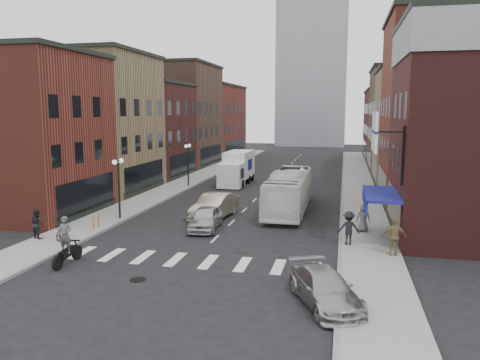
# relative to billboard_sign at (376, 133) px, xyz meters

# --- Properties ---
(ground) EXTENTS (160.00, 160.00, 0.00)m
(ground) POSITION_rel_billboard_sign_xyz_m (-8.59, -0.50, -6.13)
(ground) COLOR black
(ground) RESTS_ON ground
(sidewalk_left) EXTENTS (3.00, 74.00, 0.15)m
(sidewalk_left) POSITION_rel_billboard_sign_xyz_m (-17.09, 21.50, -6.06)
(sidewalk_left) COLOR gray
(sidewalk_left) RESTS_ON ground
(sidewalk_right) EXTENTS (3.00, 74.00, 0.15)m
(sidewalk_right) POSITION_rel_billboard_sign_xyz_m (-0.09, 21.50, -6.06)
(sidewalk_right) COLOR gray
(sidewalk_right) RESTS_ON ground
(curb_left) EXTENTS (0.20, 74.00, 0.16)m
(curb_left) POSITION_rel_billboard_sign_xyz_m (-15.59, 21.50, -6.13)
(curb_left) COLOR gray
(curb_left) RESTS_ON ground
(curb_right) EXTENTS (0.20, 74.00, 0.16)m
(curb_right) POSITION_rel_billboard_sign_xyz_m (-1.59, 21.50, -6.13)
(curb_right) COLOR gray
(curb_right) RESTS_ON ground
(crosswalk_stripes) EXTENTS (12.00, 2.20, 0.01)m
(crosswalk_stripes) POSITION_rel_billboard_sign_xyz_m (-8.59, -3.50, -6.13)
(crosswalk_stripes) COLOR silver
(crosswalk_stripes) RESTS_ON ground
(bldg_left_near) EXTENTS (10.30, 9.20, 11.30)m
(bldg_left_near) POSITION_rel_billboard_sign_xyz_m (-23.58, 4.00, -0.48)
(bldg_left_near) COLOR maroon
(bldg_left_near) RESTS_ON ground
(bldg_left_mid_a) EXTENTS (10.30, 10.20, 12.30)m
(bldg_left_mid_a) POSITION_rel_billboard_sign_xyz_m (-23.58, 13.50, 0.02)
(bldg_left_mid_a) COLOR olive
(bldg_left_mid_a) RESTS_ON ground
(bldg_left_mid_b) EXTENTS (10.30, 10.20, 10.30)m
(bldg_left_mid_b) POSITION_rel_billboard_sign_xyz_m (-23.58, 23.50, -0.98)
(bldg_left_mid_b) COLOR #411917
(bldg_left_mid_b) RESTS_ON ground
(bldg_left_far_a) EXTENTS (10.30, 12.20, 13.30)m
(bldg_left_far_a) POSITION_rel_billboard_sign_xyz_m (-23.58, 34.50, 0.52)
(bldg_left_far_a) COLOR #4F3527
(bldg_left_far_a) RESTS_ON ground
(bldg_left_far_b) EXTENTS (10.30, 16.20, 11.30)m
(bldg_left_far_b) POSITION_rel_billboard_sign_xyz_m (-23.58, 48.50, -0.48)
(bldg_left_far_b) COLOR maroon
(bldg_left_far_b) RESTS_ON ground
(bldg_right_mid_a) EXTENTS (10.30, 10.20, 14.30)m
(bldg_right_mid_a) POSITION_rel_billboard_sign_xyz_m (6.41, 13.50, 1.02)
(bldg_right_mid_a) COLOR maroon
(bldg_right_mid_a) RESTS_ON ground
(bldg_right_mid_b) EXTENTS (10.30, 10.20, 11.30)m
(bldg_right_mid_b) POSITION_rel_billboard_sign_xyz_m (6.41, 23.50, -0.48)
(bldg_right_mid_b) COLOR olive
(bldg_right_mid_b) RESTS_ON ground
(bldg_right_far_a) EXTENTS (10.30, 12.20, 12.30)m
(bldg_right_far_a) POSITION_rel_billboard_sign_xyz_m (6.41, 34.50, 0.02)
(bldg_right_far_a) COLOR #4F3527
(bldg_right_far_a) RESTS_ON ground
(bldg_right_far_b) EXTENTS (10.30, 16.20, 10.30)m
(bldg_right_far_b) POSITION_rel_billboard_sign_xyz_m (6.41, 48.50, -0.98)
(bldg_right_far_b) COLOR #411917
(bldg_right_far_b) RESTS_ON ground
(awning_blue) EXTENTS (1.80, 5.00, 0.78)m
(awning_blue) POSITION_rel_billboard_sign_xyz_m (0.34, 2.00, -3.50)
(awning_blue) COLOR navy
(awning_blue) RESTS_ON ground
(billboard_sign) EXTENTS (1.52, 3.00, 3.70)m
(billboard_sign) POSITION_rel_billboard_sign_xyz_m (0.00, 0.00, 0.00)
(billboard_sign) COLOR black
(billboard_sign) RESTS_ON ground
(distant_tower) EXTENTS (14.00, 14.00, 50.00)m
(distant_tower) POSITION_rel_billboard_sign_xyz_m (-8.59, 77.50, 18.87)
(distant_tower) COLOR #9399A0
(distant_tower) RESTS_ON ground
(streetlamp_near) EXTENTS (0.32, 1.22, 4.11)m
(streetlamp_near) POSITION_rel_billboard_sign_xyz_m (-15.99, 3.50, -3.22)
(streetlamp_near) COLOR black
(streetlamp_near) RESTS_ON ground
(streetlamp_far) EXTENTS (0.32, 1.22, 4.11)m
(streetlamp_far) POSITION_rel_billboard_sign_xyz_m (-15.99, 17.50, -3.22)
(streetlamp_far) COLOR black
(streetlamp_far) RESTS_ON ground
(bike_rack) EXTENTS (0.08, 0.68, 0.80)m
(bike_rack) POSITION_rel_billboard_sign_xyz_m (-16.19, 0.80, -5.58)
(bike_rack) COLOR #D8590C
(bike_rack) RESTS_ON sidewalk_left
(box_truck) EXTENTS (2.34, 7.37, 3.20)m
(box_truck) POSITION_rel_billboard_sign_xyz_m (-11.88, 20.32, -4.55)
(box_truck) COLOR white
(box_truck) RESTS_ON ground
(motorcycle_rider) EXTENTS (0.69, 2.31, 2.35)m
(motorcycle_rider) POSITION_rel_billboard_sign_xyz_m (-14.21, -5.39, -5.03)
(motorcycle_rider) COLOR black
(motorcycle_rider) RESTS_ON ground
(transit_bus) EXTENTS (2.51, 10.66, 2.97)m
(transit_bus) POSITION_rel_billboard_sign_xyz_m (-5.35, 8.81, -4.65)
(transit_bus) COLOR white
(transit_bus) RESTS_ON ground
(sedan_left_near) EXTENTS (1.98, 4.22, 1.40)m
(sedan_left_near) POSITION_rel_billboard_sign_xyz_m (-9.74, 2.50, -5.43)
(sedan_left_near) COLOR silver
(sedan_left_near) RESTS_ON ground
(sedan_left_far) EXTENTS (2.39, 5.22, 1.66)m
(sedan_left_far) POSITION_rel_billboard_sign_xyz_m (-10.02, 5.50, -5.30)
(sedan_left_far) COLOR #B1A98F
(sedan_left_far) RESTS_ON ground
(curb_car) EXTENTS (3.46, 4.78, 1.29)m
(curb_car) POSITION_rel_billboard_sign_xyz_m (-2.09, -7.40, -5.49)
(curb_car) COLOR #A2A3A7
(curb_car) RESTS_ON ground
(parked_bicycle) EXTENTS (0.90, 1.66, 0.83)m
(parked_bicycle) POSITION_rel_billboard_sign_xyz_m (-16.82, -1.78, -5.57)
(parked_bicycle) COLOR black
(parked_bicycle) RESTS_ON sidewalk_left
(ped_left_solo) EXTENTS (0.92, 0.72, 1.66)m
(ped_left_solo) POSITION_rel_billboard_sign_xyz_m (-18.19, -2.02, -5.15)
(ped_left_solo) COLOR black
(ped_left_solo) RESTS_ON sidewalk_left
(ped_right_a) EXTENTS (1.23, 0.73, 1.80)m
(ped_right_a) POSITION_rel_billboard_sign_xyz_m (-1.19, 0.52, -5.08)
(ped_right_a) COLOR black
(ped_right_a) RESTS_ON sidewalk_right
(ped_right_b) EXTENTS (1.14, 0.62, 1.90)m
(ped_right_b) POSITION_rel_billboard_sign_xyz_m (1.01, -0.94, -5.03)
(ped_right_b) COLOR olive
(ped_right_b) RESTS_ON sidewalk_right
(ped_right_c) EXTENTS (0.83, 0.56, 1.64)m
(ped_right_c) POSITION_rel_billboard_sign_xyz_m (-0.32, 3.48, -5.16)
(ped_right_c) COLOR #54565B
(ped_right_c) RESTS_ON sidewalk_right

